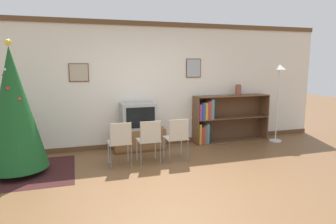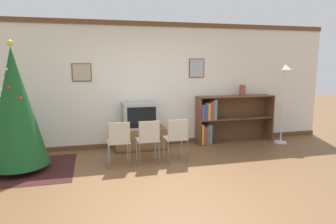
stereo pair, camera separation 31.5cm
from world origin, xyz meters
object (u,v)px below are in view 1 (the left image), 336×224
Objects in this scene: tv_console at (139,139)px; bookshelf at (219,119)px; folding_chair_right at (177,137)px; vase at (238,90)px; folding_chair_left at (120,141)px; television at (138,116)px; folding_chair_center at (149,139)px; standing_lamp at (279,83)px; christmas_tree at (14,109)px.

tv_console is 0.59× the size of bookshelf.
folding_chair_right is 2.28m from vase.
television is at bearing 61.00° from folding_chair_left.
standing_lamp is at bearing 12.01° from folding_chair_center.
standing_lamp is (3.23, -0.27, 1.15)m from tv_console.
bookshelf is at bearing 11.85° from christmas_tree.
tv_console is 1.31× the size of folding_chair_center.
christmas_tree is 5.47m from standing_lamp.
bookshelf is (1.92, 1.05, 0.06)m from folding_chair_center.
bookshelf is (4.12, 0.86, -0.56)m from christmas_tree.
standing_lamp reaches higher than folding_chair_right.
vase is (0.49, 0.01, 0.68)m from bookshelf.
television is 0.87× the size of folding_chair_center.
television reaches higher than folding_chair_right.
folding_chair_center is 0.53m from folding_chair_right.
television is at bearing -90.00° from tv_console.
folding_chair_right is 1.74m from bookshelf.
folding_chair_right reaches higher than tv_console.
bookshelf is 0.84m from vase.
standing_lamp is at bearing -15.47° from bookshelf.
christmas_tree is 1.20× the size of bookshelf.
standing_lamp is at bearing 14.28° from folding_chair_right.
standing_lamp reaches higher than television.
television is 0.87× the size of folding_chair_left.
christmas_tree reaches higher than tv_console.
standing_lamp is (3.77, 0.69, 0.91)m from folding_chair_left.
christmas_tree is 4.25m from bookshelf.
christmas_tree is 3.06× the size of television.
tv_console is at bearing 90.00° from folding_chair_center.
folding_chair_right is at bearing 0.00° from folding_chair_left.
standing_lamp is (1.32, -0.36, 0.85)m from bookshelf.
folding_chair_center is (2.21, -0.19, -0.63)m from christmas_tree.
folding_chair_center reaches higher than tv_console.
christmas_tree reaches higher than folding_chair_left.
folding_chair_right is at bearing -150.54° from vase.
christmas_tree is 2.81m from folding_chair_right.
christmas_tree is 4.70m from vase.
folding_chair_right is 0.45× the size of bookshelf.
tv_console is at bearing 175.18° from standing_lamp.
television is at bearing -177.17° from bookshelf.
vase is at bearing 2.39° from tv_console.
tv_console is at bearing 118.93° from folding_chair_right.
vase is at bearing 10.71° from christmas_tree.
bookshelf is (1.39, 1.05, 0.06)m from folding_chair_right.
standing_lamp is at bearing -4.82° from tv_console.
bookshelf reaches higher than folding_chair_center.
christmas_tree reaches higher than standing_lamp.
television is 3.31m from standing_lamp.
christmas_tree is 2.30m from folding_chair_center.
bookshelf reaches higher than television.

